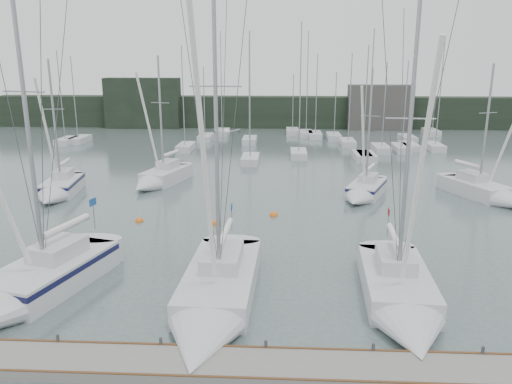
% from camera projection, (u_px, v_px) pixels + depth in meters
% --- Properties ---
extents(ground, '(160.00, 160.00, 0.00)m').
position_uv_depth(ground, '(225.00, 305.00, 22.88)').
color(ground, '#4D5E5C').
rests_on(ground, ground).
extents(dock, '(24.00, 2.00, 0.40)m').
position_uv_depth(dock, '(210.00, 365.00, 18.00)').
color(dock, slate).
rests_on(dock, ground).
extents(far_treeline, '(90.00, 4.00, 5.00)m').
position_uv_depth(far_treeline, '(267.00, 112.00, 82.06)').
color(far_treeline, black).
rests_on(far_treeline, ground).
extents(far_building_left, '(12.00, 3.00, 8.00)m').
position_uv_depth(far_building_left, '(143.00, 103.00, 80.73)').
color(far_building_left, black).
rests_on(far_building_left, ground).
extents(far_building_right, '(10.00, 3.00, 7.00)m').
position_uv_depth(far_building_right, '(380.00, 107.00, 78.98)').
color(far_building_right, '#454340').
rests_on(far_building_right, ground).
extents(mast_forest, '(52.52, 26.62, 14.89)m').
position_uv_depth(mast_forest, '(301.00, 142.00, 65.11)').
color(mast_forest, silver).
rests_on(mast_forest, ground).
extents(sailboat_near_left, '(5.70, 10.29, 16.10)m').
position_uv_depth(sailboat_near_left, '(24.00, 289.00, 22.96)').
color(sailboat_near_left, silver).
rests_on(sailboat_near_left, ground).
extents(sailboat_near_center, '(3.58, 11.78, 16.67)m').
position_uv_depth(sailboat_near_center, '(213.00, 305.00, 21.69)').
color(sailboat_near_center, silver).
rests_on(sailboat_near_center, ground).
extents(sailboat_near_right, '(3.63, 10.11, 14.34)m').
position_uv_depth(sailboat_near_right, '(403.00, 303.00, 21.85)').
color(sailboat_near_right, silver).
rests_on(sailboat_near_right, ground).
extents(sailboat_mid_a, '(3.44, 7.85, 11.72)m').
position_uv_depth(sailboat_mid_a, '(58.00, 190.00, 40.67)').
color(sailboat_mid_a, silver).
rests_on(sailboat_mid_a, ground).
extents(sailboat_mid_b, '(4.61, 8.11, 12.03)m').
position_uv_depth(sailboat_mid_b, '(158.00, 179.00, 44.28)').
color(sailboat_mid_b, silver).
rests_on(sailboat_mid_b, ground).
extents(sailboat_mid_d, '(4.80, 7.28, 10.98)m').
position_uv_depth(sailboat_mid_d, '(363.00, 192.00, 40.15)').
color(sailboat_mid_d, silver).
rests_on(sailboat_mid_d, ground).
extents(sailboat_mid_e, '(5.48, 8.49, 11.40)m').
position_uv_depth(sailboat_mid_e, '(490.00, 194.00, 39.59)').
color(sailboat_mid_e, silver).
rests_on(sailboat_mid_e, ground).
extents(buoy_a, '(0.58, 0.58, 0.58)m').
position_uv_depth(buoy_a, '(216.00, 224.00, 34.10)').
color(buoy_a, orange).
rests_on(buoy_a, ground).
extents(buoy_b, '(0.61, 0.61, 0.61)m').
position_uv_depth(buoy_b, '(274.00, 216.00, 35.91)').
color(buoy_b, orange).
rests_on(buoy_b, ground).
extents(buoy_c, '(0.56, 0.56, 0.56)m').
position_uv_depth(buoy_c, '(139.00, 221.00, 34.62)').
color(buoy_c, orange).
rests_on(buoy_c, ground).
extents(seagull, '(0.98, 0.46, 0.19)m').
position_uv_depth(seagull, '(227.00, 131.00, 18.75)').
color(seagull, white).
rests_on(seagull, ground).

